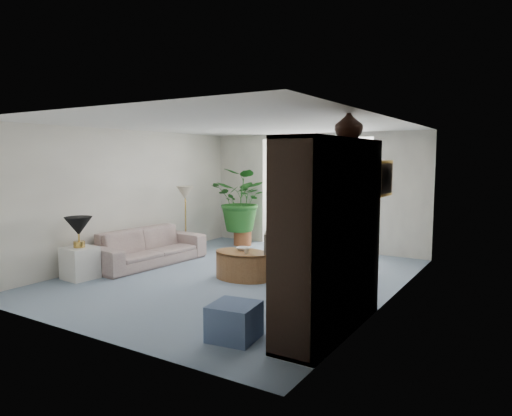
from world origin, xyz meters
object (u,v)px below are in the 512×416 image
Objects in this scene: wingback_chair at (292,253)px; sunroom_chair_blue at (366,228)px; side_table_dark at (338,260)px; plant_pot at (243,238)px; floor_lamp at (185,193)px; table_lamp at (78,226)px; sunroom_table at (347,224)px; entertainment_cabinet at (331,236)px; sunroom_chair_maroon at (308,223)px; coffee_table at (242,265)px; coffee_bowl at (243,249)px; ottoman at (234,321)px; cabinet_urn at (349,125)px; sofa at (148,247)px; end_table at (80,263)px; framed_picture at (386,178)px; coffee_cup at (246,251)px.

wingback_chair is 1.19× the size of sunroom_chair_blue.
sunroom_chair_blue is at bearing 101.16° from side_table_dark.
floor_lamp is at bearing -115.09° from plant_pot.
floor_lamp is at bearing 88.57° from table_lamp.
sunroom_chair_blue is 1.06m from sunroom_table.
entertainment_cabinet is at bearing -30.64° from floor_lamp.
sunroom_chair_maroon is at bearing 98.94° from sunroom_chair_blue.
floor_lamp is at bearing 151.77° from coffee_table.
coffee_bowl is 2.83m from plant_pot.
coffee_bowl is 2.66m from ottoman.
ottoman is (-0.78, -1.29, -2.17)m from cabinet_urn.
ottoman is (3.38, -2.11, -0.13)m from sofa.
sunroom_table is at bearing 101.19° from ottoman.
floor_lamp is 0.62× the size of sunroom_table.
coffee_bowl is at bearing -26.69° from floor_lamp.
wingback_chair is at bearing 33.33° from coffee_bowl.
wingback_chair is at bearing -171.48° from sunroom_chair_blue.
sunroom_table is (-2.20, 5.87, -2.07)m from cabinet_urn.
table_lamp reaches higher than end_table.
wingback_chair is (0.63, 0.55, 0.18)m from coffee_table.
table_lamp is at bearing -5.11° from sunroom_chair_maroon.
coffee_bowl is at bearing 121.31° from ottoman.
table_lamp is 0.76× the size of sunroom_table.
coffee_bowl is (2.01, 0.15, 0.15)m from sofa.
wingback_chair is 2.83m from cabinet_urn.
ottoman is at bearing -115.66° from framed_picture.
entertainment_cabinet reaches higher than framed_picture.
wingback_chair reaches higher than sofa.
cabinet_urn is 0.60× the size of sunroom_table.
sunroom_chair_maroon is (-0.79, 4.16, -0.13)m from coffee_bowl.
framed_picture is 5.53m from sunroom_chair_maroon.
coffee_bowl is at bearing 34.11° from table_lamp.
sunroom_table reaches higher than end_table.
end_table is 5.33× the size of coffee_cup.
sunroom_table is (-2.20, 6.37, -0.80)m from entertainment_cabinet.
ottoman is at bearing -78.81° from sunroom_table.
end_table is 6.76m from sunroom_table.
cabinet_urn is (0.00, 0.50, 1.27)m from entertainment_cabinet.
coffee_table is at bearing -84.31° from sofa.
sunroom_chair_blue is at bearing -27.83° from sofa.
entertainment_cabinet reaches higher than sunroom_chair_maroon.
floor_lamp reaches higher than ottoman.
sunroom_chair_maroon reaches higher than coffee_bowl.
wingback_chair is (2.89, 1.94, -0.47)m from table_lamp.
plant_pot is at bearing 134.19° from entertainment_cabinet.
framed_picture is 1.42× the size of cabinet_urn.
ottoman is (3.58, -0.76, -0.06)m from end_table.
entertainment_cabinet is (2.15, -1.47, 0.62)m from coffee_bowl.
cabinet_urn reaches higher than coffee_cup.
floor_lamp is at bearing 153.31° from coffee_bowl.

